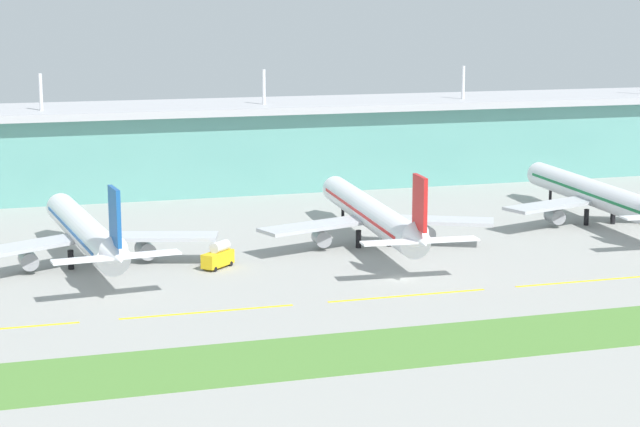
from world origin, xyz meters
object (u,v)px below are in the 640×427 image
at_px(airliner_center, 372,214).
at_px(fuel_truck, 218,256).
at_px(airliner_near_middle, 86,232).
at_px(airliner_far_middle, 597,195).

distance_m(airliner_center, fuel_truck, 35.26).
distance_m(airliner_near_middle, airliner_center, 56.78).
bearing_deg(fuel_truck, airliner_center, 16.31).
relative_size(airliner_near_middle, fuel_truck, 8.87).
bearing_deg(airliner_near_middle, airliner_far_middle, 4.11).
relative_size(airliner_near_middle, airliner_center, 0.89).
bearing_deg(airliner_far_middle, airliner_near_middle, -175.89).
xyz_separation_m(airliner_near_middle, fuel_truck, (23.17, -8.65, -4.18)).
distance_m(airliner_near_middle, airliner_far_middle, 112.49).
bearing_deg(airliner_far_middle, fuel_truck, -169.37).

